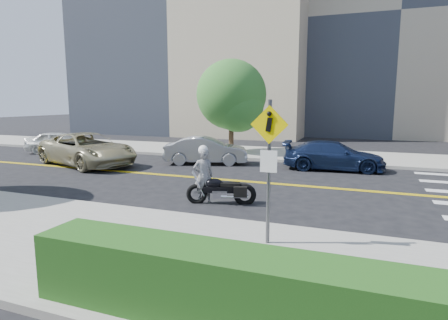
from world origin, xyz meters
TOP-DOWN VIEW (x-y plane):
  - ground_plane at (0.00, 0.00)m, footprint 120.00×120.00m
  - sidewalk_near at (0.00, -7.50)m, footprint 60.00×5.00m
  - sidewalk_far at (0.00, 7.50)m, footprint 60.00×5.00m
  - building_left at (-10.00, 22.00)m, footprint 22.00×14.00m
  - building_mid at (8.00, 26.00)m, footprint 18.00×14.00m
  - hedge at (6.00, -9.30)m, footprint 9.00×0.90m
  - pedestrian_sign at (4.20, -6.31)m, footprint 0.78×0.08m
  - motorcyclist at (1.43, -3.40)m, footprint 0.74×0.68m
  - motorcycle at (1.98, -3.31)m, footprint 2.16×1.22m
  - suv at (-6.69, 0.85)m, footprint 6.22×4.35m
  - parked_car_white at (-11.19, 3.70)m, footprint 4.16×2.74m
  - parked_car_silver at (-1.39, 3.26)m, footprint 4.36×2.65m
  - parked_car_blue at (4.69, 3.84)m, footprint 4.67×2.28m
  - tree_far_a at (-1.34, 6.81)m, footprint 4.01×4.01m

SIDE VIEW (x-z plane):
  - ground_plane at x=0.00m, z-range 0.00..0.00m
  - sidewalk_near at x=0.00m, z-range 0.00..0.15m
  - sidewalk_far at x=0.00m, z-range 0.00..0.15m
  - motorcycle at x=1.98m, z-range 0.00..1.26m
  - hedge at x=6.00m, z-range 0.15..1.15m
  - parked_car_blue at x=4.69m, z-range 0.00..1.31m
  - parked_car_white at x=-11.19m, z-range 0.00..1.32m
  - parked_car_silver at x=-1.39m, z-range 0.00..1.36m
  - suv at x=-6.69m, z-range 0.00..1.58m
  - motorcyclist at x=1.43m, z-range 0.00..1.79m
  - pedestrian_sign at x=4.20m, z-range 0.46..3.46m
  - tree_far_a at x=-1.34m, z-range 0.73..6.21m
  - building_mid at x=8.00m, z-range 0.00..20.00m
  - building_left at x=-10.00m, z-range 0.00..25.00m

